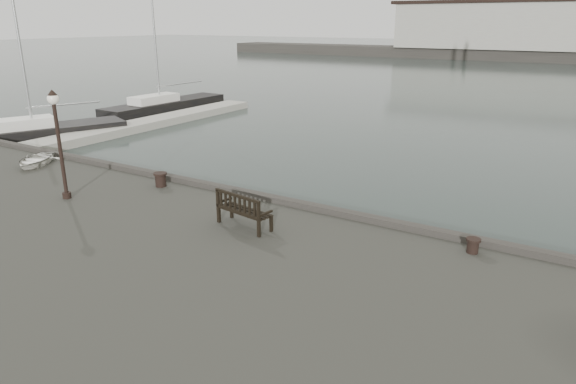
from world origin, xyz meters
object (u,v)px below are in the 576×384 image
object	(u,v)px
bollard_right	(473,246)
dinghy	(35,160)
bollard_left	(161,180)
bench	(244,217)
lamp_post	(57,130)
yacht_b	(166,108)
yacht_a	(43,135)

from	to	relation	value
bollard_right	dinghy	xyz separation A→B (m)	(-16.33, -0.78, 0.03)
bollard_left	bench	bearing A→B (deg)	-17.68
bollard_left	lamp_post	world-z (taller)	lamp_post
bench	lamp_post	distance (m)	6.56
lamp_post	yacht_b	bearing A→B (deg)	127.98
bench	yacht_a	size ratio (longest dim) A/B	0.13
bench	yacht_b	xyz separation A→B (m)	(-22.31, 19.62, -1.62)
bollard_left	yacht_b	bearing A→B (deg)	134.33
dinghy	yacht_b	distance (m)	22.18
yacht_b	bollard_left	bearing A→B (deg)	-43.17
dinghy	yacht_a	size ratio (longest dim) A/B	0.16
bollard_left	dinghy	size ratio (longest dim) A/B	0.23
lamp_post	dinghy	world-z (taller)	lamp_post
bollard_right	lamp_post	size ratio (longest dim) A/B	0.11
dinghy	yacht_b	bearing A→B (deg)	92.48
bollard_right	yacht_b	bearing A→B (deg)	147.21
bench	yacht_a	bearing A→B (deg)	168.90
bench	bollard_right	world-z (taller)	bench
lamp_post	yacht_a	distance (m)	17.80
bollard_right	lamp_post	distance (m)	12.33
bench	bollard_left	bearing A→B (deg)	171.87
bollard_left	yacht_a	xyz separation A→B (m)	(-16.62, 6.53, -1.56)
lamp_post	dinghy	size ratio (longest dim) A/B	1.65
bollard_right	lamp_post	bearing A→B (deg)	-167.70
lamp_post	bollard_right	bearing A→B (deg)	12.30
bollard_left	yacht_b	xyz separation A→B (m)	(-17.75, 18.17, -1.55)
bollard_left	yacht_a	bearing A→B (deg)	158.55
bollard_right	yacht_b	xyz separation A→B (m)	(-27.99, 18.03, -1.50)
lamp_post	yacht_b	distance (m)	26.40
yacht_b	bollard_right	bearing A→B (deg)	-30.30
lamp_post	yacht_a	world-z (taller)	yacht_a
bollard_right	lamp_post	xyz separation A→B (m)	(-11.89, -2.59, 2.00)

